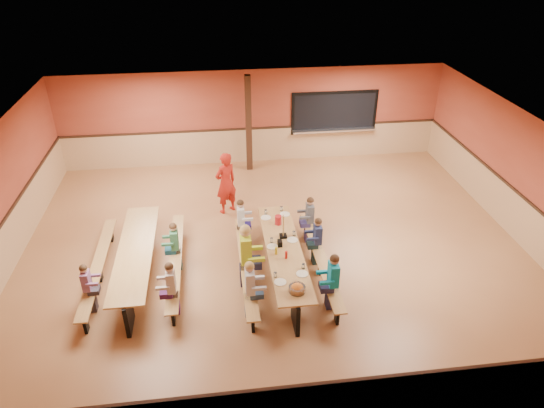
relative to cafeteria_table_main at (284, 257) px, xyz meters
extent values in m
plane|color=brown|center=(-0.07, 1.11, -0.53)|extent=(12.00, 12.00, 0.00)
cube|color=#9A412C|center=(-0.07, 6.11, 0.97)|extent=(12.00, 0.04, 3.00)
cube|color=#9A412C|center=(-0.07, -3.89, 0.97)|extent=(12.00, 0.04, 3.00)
cube|color=#9A412C|center=(5.93, 1.11, 0.97)|extent=(0.04, 10.00, 3.00)
cube|color=white|center=(-0.07, 1.11, 2.47)|extent=(12.00, 10.00, 0.04)
cube|color=black|center=(2.53, 6.08, 1.02)|extent=(2.60, 0.06, 1.20)
cube|color=silver|center=(2.53, 5.99, 0.45)|extent=(2.70, 0.28, 0.06)
cube|color=black|center=(-0.27, 5.51, 0.97)|extent=(0.18, 0.18, 3.00)
cube|color=#AA7C43|center=(0.00, 0.00, 0.19)|extent=(0.75, 3.60, 0.04)
cube|color=black|center=(0.00, -1.55, -0.18)|extent=(0.08, 0.60, 0.70)
cube|color=black|center=(0.00, 1.55, -0.18)|extent=(0.08, 0.60, 0.70)
cube|color=#AA7C43|center=(-0.83, 0.00, -0.09)|extent=(0.26, 3.60, 0.04)
cube|color=black|center=(-0.83, 0.00, -0.32)|extent=(0.06, 0.18, 0.41)
cube|color=#AA7C43|center=(0.83, 0.00, -0.09)|extent=(0.26, 3.60, 0.04)
cube|color=black|center=(0.83, 0.00, -0.32)|extent=(0.06, 0.18, 0.41)
cube|color=#AA7C43|center=(-3.17, 0.37, 0.19)|extent=(0.75, 3.60, 0.04)
cube|color=black|center=(-3.17, -1.18, -0.18)|extent=(0.08, 0.60, 0.70)
cube|color=black|center=(-3.17, 1.92, -0.18)|extent=(0.08, 0.60, 0.70)
cube|color=#AA7C43|center=(-3.99, 0.37, -0.09)|extent=(0.26, 3.60, 0.04)
cube|color=black|center=(-3.99, 0.37, -0.32)|extent=(0.06, 0.18, 0.41)
cube|color=#AA7C43|center=(-2.34, 0.37, -0.09)|extent=(0.26, 3.60, 0.04)
cube|color=black|center=(-2.34, 0.37, -0.32)|extent=(0.06, 0.18, 0.41)
imported|color=#B51F14|center=(-1.11, 2.97, 0.33)|extent=(0.75, 0.68, 1.72)
cylinder|color=#AD171C|center=(0.02, 1.00, 0.32)|extent=(0.16, 0.16, 0.22)
cube|color=black|center=(-0.07, 0.13, 0.28)|extent=(0.10, 0.14, 0.13)
cylinder|color=yellow|center=(-0.19, -0.16, 0.30)|extent=(0.06, 0.06, 0.17)
cylinder|color=#B2140F|center=(0.00, -0.34, 0.30)|extent=(0.06, 0.06, 0.17)
cube|color=black|center=(0.05, 0.45, 0.24)|extent=(0.16, 0.16, 0.06)
cube|color=#AA7C43|center=(0.05, 0.45, 0.52)|extent=(0.02, 0.09, 0.50)
camera|label=1|loc=(-1.33, -8.40, 6.29)|focal=32.00mm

